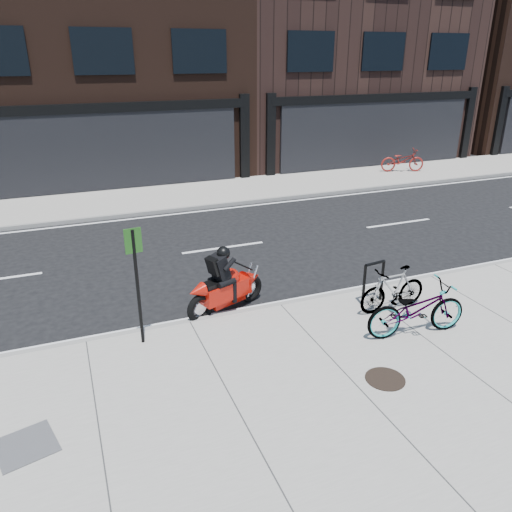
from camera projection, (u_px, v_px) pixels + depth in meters
name	position (u px, v px, depth m)	size (l,w,h in m)	color
ground	(248.00, 275.00, 12.47)	(120.00, 120.00, 0.00)	black
sidewalk_near	(356.00, 388.00, 8.14)	(60.00, 6.00, 0.13)	gray
sidewalk_far	(177.00, 196.00, 19.12)	(60.00, 3.50, 0.13)	gray
building_center	(86.00, 0.00, 21.55)	(12.00, 10.00, 14.50)	black
building_mideast	(329.00, 30.00, 26.00)	(12.00, 10.00, 12.50)	black
building_east	(504.00, 29.00, 29.98)	(10.00, 10.00, 13.00)	black
bike_rack	(374.00, 279.00, 10.61)	(0.56, 0.13, 0.95)	black
bicycle_front	(416.00, 309.00, 9.42)	(0.70, 2.01, 1.05)	gray
bicycle_rear	(393.00, 289.00, 10.34)	(0.45, 1.58, 0.95)	gray
motorcycle	(229.00, 284.00, 10.55)	(1.93, 0.97, 1.50)	black
bicycle_far	(402.00, 160.00, 22.58)	(0.68, 1.94, 1.02)	maroon
manhole_cover	(385.00, 379.00, 8.26)	(0.66, 0.66, 0.01)	black
utility_grate	(26.00, 446.00, 6.86)	(0.75, 0.75, 0.01)	#504F52
sign_post	(137.00, 277.00, 8.83)	(0.30, 0.06, 2.25)	black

